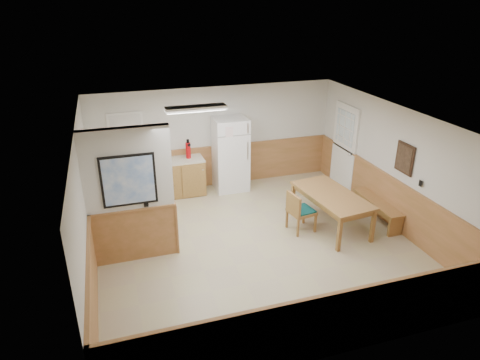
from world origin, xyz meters
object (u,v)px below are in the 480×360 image
object	(u,v)px
dining_bench	(377,206)
dining_table	(332,198)
soap_bottle	(128,161)
dining_chair	(298,209)
fire_extinguisher	(188,150)
refrigerator	(230,154)

from	to	relation	value
dining_bench	dining_table	bearing A→B (deg)	179.10
dining_table	soap_bottle	xyz separation A→B (m)	(-3.86, 2.48, 0.34)
dining_bench	dining_chair	world-z (taller)	dining_chair
dining_table	fire_extinguisher	world-z (taller)	fire_extinguisher
dining_bench	soap_bottle	world-z (taller)	soap_bottle
dining_chair	soap_bottle	bearing A→B (deg)	133.55
refrigerator	dining_table	world-z (taller)	refrigerator
dining_table	dining_bench	bearing A→B (deg)	-8.65
dining_bench	fire_extinguisher	world-z (taller)	fire_extinguisher
dining_bench	soap_bottle	xyz separation A→B (m)	(-4.95, 2.52, 0.66)
refrigerator	dining_table	distance (m)	2.86
refrigerator	dining_bench	world-z (taller)	refrigerator
refrigerator	fire_extinguisher	distance (m)	1.04
dining_table	soap_bottle	world-z (taller)	soap_bottle
dining_chair	fire_extinguisher	world-z (taller)	fire_extinguisher
dining_table	dining_chair	bearing A→B (deg)	170.20
dining_bench	soap_bottle	bearing A→B (deg)	154.24
dining_table	fire_extinguisher	distance (m)	3.56
dining_chair	refrigerator	bearing A→B (deg)	97.52
soap_bottle	dining_table	bearing A→B (deg)	-32.68
fire_extinguisher	dining_bench	bearing A→B (deg)	-18.32
fire_extinguisher	dining_chair	bearing A→B (deg)	-37.63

